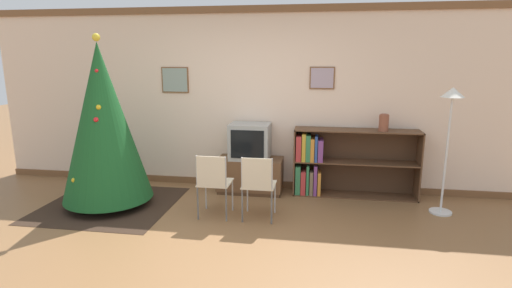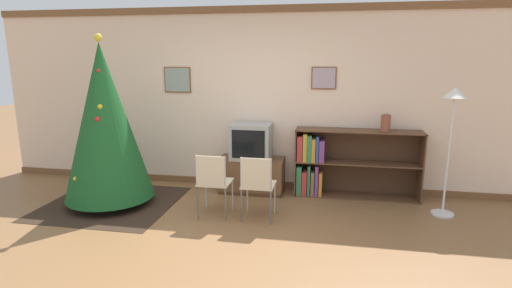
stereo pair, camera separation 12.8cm
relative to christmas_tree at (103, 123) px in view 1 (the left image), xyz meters
The scene contains 11 objects.
ground_plane 2.35m from the christmas_tree, 31.19° to the right, with size 24.00×24.00×0.00m, color brown.
wall_back 2.11m from the christmas_tree, 33.15° to the left, with size 8.18×0.11×2.70m.
area_rug 1.13m from the christmas_tree, 71.93° to the left, with size 1.73×1.66×0.01m.
christmas_tree is the anchor object (origin of this frame).
tv_console 2.18m from the christmas_tree, 25.13° to the left, with size 0.96×0.47×0.51m.
television 2.02m from the christmas_tree, 25.06° to the left, with size 0.58×0.45×0.52m.
folding_chair_left 1.67m from the christmas_tree, ahead, with size 0.40×0.40×0.82m.
folding_chair_right 2.20m from the christmas_tree, ahead, with size 0.40×0.40×0.82m.
bookshelf 3.23m from the christmas_tree, 16.78° to the left, with size 1.75×0.36×0.98m.
vase 3.78m from the christmas_tree, 13.30° to the left, with size 0.13×0.13×0.24m.
standing_lamp 4.41m from the christmas_tree, ahead, with size 0.28×0.28×1.62m.
Camera 1 is at (1.03, -3.71, 1.99)m, focal length 28.00 mm.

